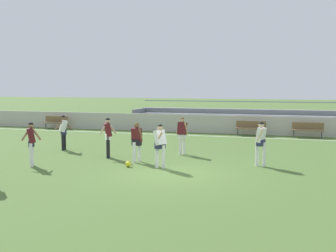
{
  "coord_description": "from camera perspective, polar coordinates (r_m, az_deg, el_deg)",
  "views": [
    {
      "loc": [
        4.28,
        -14.02,
        3.11
      ],
      "look_at": [
        -1.0,
        3.11,
        1.37
      ],
      "focal_mm": 45.44,
      "sensor_mm": 36.0,
      "label": 1
    }
  ],
  "objects": [
    {
      "name": "soccer_ball",
      "position": [
        16.27,
        -5.37,
        -5.1
      ],
      "size": [
        0.22,
        0.22,
        0.22
      ],
      "primitive_type": "sphere",
      "color": "yellow",
      "rests_on": "ground"
    },
    {
      "name": "player_white_overlapping",
      "position": [
        15.85,
        -1.07,
        -2.15
      ],
      "size": [
        0.52,
        0.66,
        1.66
      ],
      "color": "white",
      "rests_on": "ground"
    },
    {
      "name": "sideline_wall",
      "position": [
        27.34,
        8.06,
        0.19
      ],
      "size": [
        48.0,
        0.16,
        1.17
      ],
      "primitive_type": "cube",
      "color": "#BCB7AD",
      "rests_on": "ground"
    },
    {
      "name": "bench_far_right",
      "position": [
        26.44,
        11.04,
        -0.12
      ],
      "size": [
        1.8,
        0.4,
        0.9
      ],
      "color": "brown",
      "rests_on": "ground"
    },
    {
      "name": "player_white_dropping_back",
      "position": [
        16.58,
        12.35,
        -1.8
      ],
      "size": [
        0.42,
        0.58,
        1.71
      ],
      "color": "white",
      "rests_on": "ground"
    },
    {
      "name": "player_dark_wide_right",
      "position": [
        17.15,
        -4.22,
        -1.71
      ],
      "size": [
        0.48,
        0.42,
        1.61
      ],
      "color": "white",
      "rests_on": "ground"
    },
    {
      "name": "ground_plane",
      "position": [
        14.99,
        0.17,
        -6.43
      ],
      "size": [
        160.0,
        160.0,
        0.0
      ],
      "primitive_type": "plane",
      "color": "#4C6B30"
    },
    {
      "name": "field_line_sideline",
      "position": [
        25.78,
        7.46,
        -1.42
      ],
      "size": [
        44.0,
        0.12,
        0.01
      ],
      "primitive_type": "cube",
      "color": "white",
      "rests_on": "ground"
    },
    {
      "name": "player_dark_pressing_high",
      "position": [
        18.25,
        -8.06,
        -1.06
      ],
      "size": [
        0.66,
        0.49,
        1.71
      ],
      "color": "black",
      "rests_on": "ground"
    },
    {
      "name": "player_white_deep_cover",
      "position": [
        20.82,
        -13.85,
        -0.44
      ],
      "size": [
        0.68,
        0.54,
        1.67
      ],
      "color": "black",
      "rests_on": "ground"
    },
    {
      "name": "player_dark_on_ball",
      "position": [
        17.01,
        -17.87,
        -1.8
      ],
      "size": [
        0.69,
        0.5,
        1.7
      ],
      "color": "white",
      "rests_on": "ground"
    },
    {
      "name": "bench_near_wall_gap",
      "position": [
        30.95,
        -14.8,
        0.61
      ],
      "size": [
        1.8,
        0.4,
        0.9
      ],
      "color": "brown",
      "rests_on": "ground"
    },
    {
      "name": "bench_near_bin",
      "position": [
        26.3,
        18.23,
        -0.33
      ],
      "size": [
        1.8,
        0.4,
        0.9
      ],
      "color": "brown",
      "rests_on": "ground"
    },
    {
      "name": "player_dark_challenging",
      "position": [
        18.97,
        1.9,
        -0.85
      ],
      "size": [
        0.51,
        0.39,
        1.68
      ],
      "color": "white",
      "rests_on": "ground"
    },
    {
      "name": "bleacher_stand",
      "position": [
        29.01,
        13.62,
        0.8
      ],
      "size": [
        18.83,
        2.7,
        1.96
      ],
      "color": "#B2B2B7",
      "rests_on": "ground"
    }
  ]
}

